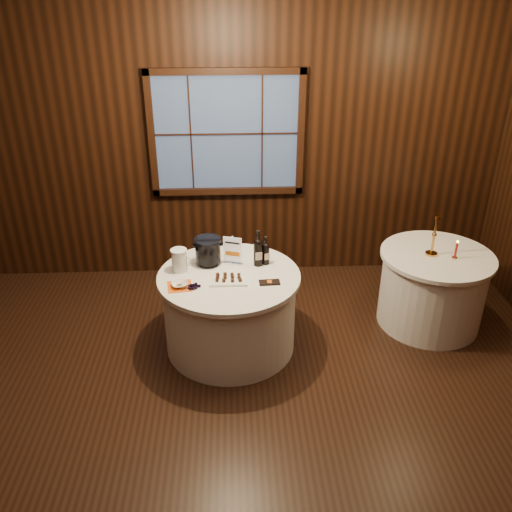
{
  "coord_description": "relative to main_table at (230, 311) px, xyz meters",
  "views": [
    {
      "loc": [
        0.04,
        -3.2,
        3.16
      ],
      "look_at": [
        0.24,
        0.9,
        1.0
      ],
      "focal_mm": 38.0,
      "sensor_mm": 36.0,
      "label": 1
    }
  ],
  "objects": [
    {
      "name": "chocolate_plate",
      "position": [
        -0.0,
        -0.11,
        0.4
      ],
      "size": [
        0.33,
        0.22,
        0.05
      ],
      "rotation": [
        0.0,
        0.0,
        -0.01
      ],
      "color": "white",
      "rests_on": "main_table"
    },
    {
      "name": "red_candle",
      "position": [
        2.13,
        0.21,
        0.46
      ],
      "size": [
        0.05,
        0.05,
        0.19
      ],
      "color": "#BB823A",
      "rests_on": "side_table"
    },
    {
      "name": "port_bottle_right",
      "position": [
        0.34,
        0.19,
        0.5
      ],
      "size": [
        0.07,
        0.08,
        0.28
      ],
      "rotation": [
        0.0,
        0.0,
        0.33
      ],
      "color": "black",
      "rests_on": "main_table"
    },
    {
      "name": "port_bottle_left",
      "position": [
        0.27,
        0.17,
        0.53
      ],
      "size": [
        0.08,
        0.09,
        0.35
      ],
      "rotation": [
        0.0,
        0.0,
        0.11
      ],
      "color": "black",
      "rests_on": "main_table"
    },
    {
      "name": "cracker_bowl",
      "position": [
        -0.42,
        -0.19,
        0.4
      ],
      "size": [
        0.17,
        0.17,
        0.03
      ],
      "primitive_type": "imported",
      "rotation": [
        0.0,
        0.0,
        0.26
      ],
      "color": "white",
      "rests_on": "orange_napkin"
    },
    {
      "name": "back_wall",
      "position": [
        0.0,
        1.48,
        1.16
      ],
      "size": [
        6.0,
        0.1,
        3.0
      ],
      "color": "black",
      "rests_on": "ground"
    },
    {
      "name": "brass_candlestick",
      "position": [
        1.93,
        0.3,
        0.53
      ],
      "size": [
        0.11,
        0.11,
        0.4
      ],
      "color": "#BB823A",
      "rests_on": "side_table"
    },
    {
      "name": "main_table",
      "position": [
        0.0,
        0.0,
        0.0
      ],
      "size": [
        1.28,
        1.28,
        0.77
      ],
      "color": "white",
      "rests_on": "ground"
    },
    {
      "name": "glass_pitcher",
      "position": [
        -0.44,
        0.1,
        0.49
      ],
      "size": [
        0.19,
        0.15,
        0.21
      ],
      "rotation": [
        0.0,
        0.0,
        -0.37
      ],
      "color": "white",
      "rests_on": "main_table"
    },
    {
      "name": "sign_stand",
      "position": [
        0.04,
        0.21,
        0.48
      ],
      "size": [
        0.17,
        0.12,
        0.28
      ],
      "rotation": [
        0.0,
        0.0,
        -0.3
      ],
      "color": "silver",
      "rests_on": "main_table"
    },
    {
      "name": "grape_bunch",
      "position": [
        -0.3,
        -0.23,
        0.4
      ],
      "size": [
        0.18,
        0.1,
        0.04
      ],
      "rotation": [
        0.0,
        0.0,
        0.29
      ],
      "color": "black",
      "rests_on": "main_table"
    },
    {
      "name": "ground",
      "position": [
        0.0,
        -1.0,
        -0.39
      ],
      "size": [
        6.0,
        6.0,
        0.0
      ],
      "primitive_type": "plane",
      "color": "black",
      "rests_on": "ground"
    },
    {
      "name": "chocolate_box",
      "position": [
        0.35,
        -0.17,
        0.39
      ],
      "size": [
        0.18,
        0.1,
        0.02
      ],
      "primitive_type": "cube",
      "rotation": [
        0.0,
        0.0,
        0.05
      ],
      "color": "black",
      "rests_on": "main_table"
    },
    {
      "name": "side_table",
      "position": [
        2.0,
        0.3,
        0.0
      ],
      "size": [
        1.08,
        1.08,
        0.77
      ],
      "color": "white",
      "rests_on": "ground"
    },
    {
      "name": "ice_bucket",
      "position": [
        -0.19,
        0.21,
        0.52
      ],
      "size": [
        0.25,
        0.25,
        0.25
      ],
      "color": "black",
      "rests_on": "main_table"
    },
    {
      "name": "orange_napkin",
      "position": [
        -0.42,
        -0.19,
        0.38
      ],
      "size": [
        0.23,
        0.23,
        0.0
      ],
      "primitive_type": "cube",
      "rotation": [
        0.0,
        0.0,
        0.15
      ],
      "color": "#DD5612",
      "rests_on": "main_table"
    }
  ]
}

